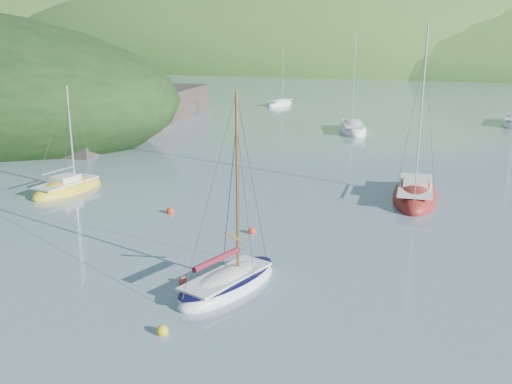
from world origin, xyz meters
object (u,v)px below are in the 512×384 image
at_px(daysailer_white, 228,284).
at_px(distant_sloop_c, 280,104).
at_px(distant_sloop_a, 352,130).
at_px(sailboat_yellow, 68,189).
at_px(sloop_red, 415,195).

relative_size(daysailer_white, distant_sloop_c, 0.98).
xyz_separation_m(daysailer_white, distant_sloop_a, (-4.53, 40.51, -0.01)).
height_order(distant_sloop_a, distant_sloop_c, distant_sloop_a).
bearing_deg(sailboat_yellow, distant_sloop_a, 74.39).
relative_size(daysailer_white, distant_sloop_a, 0.75).
height_order(sailboat_yellow, distant_sloop_c, distant_sloop_c).
xyz_separation_m(daysailer_white, sloop_red, (5.24, 16.61, 0.02)).
distance_m(distant_sloop_a, distant_sloop_c, 24.30).
bearing_deg(sailboat_yellow, distant_sloop_c, 99.20).
relative_size(sloop_red, distant_sloop_a, 1.03).
relative_size(sloop_red, sailboat_yellow, 1.55).
height_order(daysailer_white, sloop_red, sloop_red).
bearing_deg(sloop_red, distant_sloop_a, 105.64).
height_order(daysailer_white, sailboat_yellow, daysailer_white).
bearing_deg(distant_sloop_a, distant_sloop_c, 109.74).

